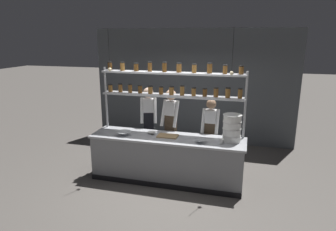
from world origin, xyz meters
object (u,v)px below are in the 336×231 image
(chef_left, at_px, (149,120))
(prep_bowl_center_back, at_px, (152,133))
(chef_center, at_px, (171,124))
(chef_right, at_px, (210,131))
(cutting_board, at_px, (168,136))
(container_stack, at_px, (232,128))
(serving_cup_front, at_px, (222,141))
(prep_bowl_near_left, at_px, (200,141))
(spice_shelf_unit, at_px, (172,86))
(prep_bowl_center_front, at_px, (124,133))

(chef_left, relative_size, prep_bowl_center_back, 10.34)
(prep_bowl_center_back, bearing_deg, chef_center, 61.47)
(chef_right, xyz_separation_m, cutting_board, (-0.76, -0.59, 0.02))
(chef_right, height_order, container_stack, chef_right)
(cutting_board, height_order, serving_cup_front, serving_cup_front)
(chef_right, distance_m, cutting_board, 0.96)
(cutting_board, relative_size, prep_bowl_near_left, 1.80)
(chef_left, distance_m, serving_cup_front, 1.88)
(spice_shelf_unit, xyz_separation_m, chef_left, (-0.63, 0.37, -0.84))
(chef_right, xyz_separation_m, container_stack, (0.46, -0.54, 0.27))
(cutting_board, bearing_deg, prep_bowl_near_left, -14.89)
(prep_bowl_center_back, distance_m, serving_cup_front, 1.43)
(chef_right, relative_size, prep_bowl_near_left, 7.18)
(container_stack, bearing_deg, spice_shelf_unit, 167.86)
(prep_bowl_center_front, relative_size, serving_cup_front, 2.95)
(prep_bowl_center_back, bearing_deg, prep_bowl_near_left, -13.02)
(chef_center, distance_m, prep_bowl_center_back, 0.56)
(spice_shelf_unit, height_order, prep_bowl_near_left, spice_shelf_unit)
(prep_bowl_center_back, bearing_deg, cutting_board, -9.28)
(container_stack, height_order, prep_bowl_center_front, container_stack)
(chef_right, bearing_deg, container_stack, -46.94)
(chef_right, bearing_deg, chef_left, 178.60)
(chef_left, xyz_separation_m, prep_bowl_center_front, (-0.23, -0.84, -0.06))
(chef_center, distance_m, chef_right, 0.85)
(container_stack, xyz_separation_m, prep_bowl_near_left, (-0.55, -0.22, -0.23))
(chef_center, xyz_separation_m, prep_bowl_center_front, (-0.78, -0.70, -0.07))
(chef_center, distance_m, container_stack, 1.41)
(chef_left, xyz_separation_m, chef_center, (0.54, -0.14, 0.00))
(prep_bowl_near_left, xyz_separation_m, prep_bowl_center_front, (-1.53, 0.02, 0.01))
(chef_center, height_order, prep_bowl_near_left, chef_center)
(prep_bowl_center_front, xyz_separation_m, prep_bowl_center_back, (0.51, 0.21, -0.02))
(chef_center, relative_size, serving_cup_front, 17.97)
(container_stack, distance_m, prep_bowl_center_back, 1.59)
(chef_left, xyz_separation_m, cutting_board, (0.62, -0.68, -0.09))
(chef_right, relative_size, prep_bowl_center_back, 9.39)
(chef_center, height_order, serving_cup_front, chef_center)
(prep_bowl_near_left, bearing_deg, serving_cup_front, 5.17)
(spice_shelf_unit, distance_m, prep_bowl_center_front, 1.33)
(serving_cup_front, bearing_deg, chef_left, 153.99)
(chef_center, xyz_separation_m, container_stack, (1.31, -0.50, 0.15))
(container_stack, bearing_deg, chef_right, 130.57)
(prep_bowl_center_back, xyz_separation_m, serving_cup_front, (1.41, -0.20, 0.03))
(spice_shelf_unit, height_order, chef_right, spice_shelf_unit)
(chef_center, relative_size, chef_right, 1.10)
(container_stack, relative_size, prep_bowl_center_back, 3.07)
(chef_left, relative_size, serving_cup_front, 17.93)
(prep_bowl_center_back, bearing_deg, prep_bowl_center_front, -157.33)
(prep_bowl_center_front, bearing_deg, spice_shelf_unit, 28.34)
(spice_shelf_unit, relative_size, cutting_board, 7.32)
(chef_center, distance_m, prep_bowl_center_front, 1.05)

